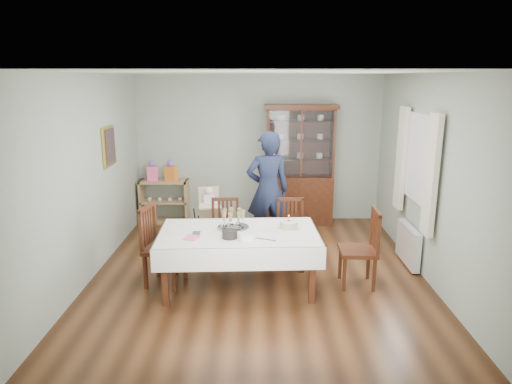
{
  "coord_description": "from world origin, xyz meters",
  "views": [
    {
      "loc": [
        0.0,
        -5.9,
        2.64
      ],
      "look_at": [
        -0.03,
        0.2,
        1.1
      ],
      "focal_mm": 32.0,
      "sensor_mm": 36.0,
      "label": 1
    }
  ],
  "objects_px": {
    "dining_table": "(239,259)",
    "sideboard": "(165,201)",
    "china_cabinet": "(300,163)",
    "high_chair": "(210,224)",
    "woman": "(268,190)",
    "gift_bag_orange": "(171,172)",
    "chair_far_left": "(226,244)",
    "gift_bag_pink": "(152,172)",
    "chair_far_right": "(291,243)",
    "chair_end_left": "(164,261)",
    "champagne_tray": "(233,223)",
    "chair_end_right": "(359,263)",
    "birthday_cake": "(289,225)"
  },
  "relations": [
    {
      "from": "china_cabinet",
      "to": "chair_far_right",
      "type": "height_order",
      "value": "china_cabinet"
    },
    {
      "from": "gift_bag_orange",
      "to": "sideboard",
      "type": "bearing_deg",
      "value": 172.45
    },
    {
      "from": "dining_table",
      "to": "chair_far_left",
      "type": "height_order",
      "value": "chair_far_left"
    },
    {
      "from": "dining_table",
      "to": "champagne_tray",
      "type": "bearing_deg",
      "value": 120.74
    },
    {
      "from": "gift_bag_pink",
      "to": "chair_far_right",
      "type": "bearing_deg",
      "value": -37.35
    },
    {
      "from": "chair_end_left",
      "to": "champagne_tray",
      "type": "xyz_separation_m",
      "value": [
        0.91,
        0.02,
        0.52
      ]
    },
    {
      "from": "high_chair",
      "to": "gift_bag_pink",
      "type": "relative_size",
      "value": 2.71
    },
    {
      "from": "chair_end_left",
      "to": "china_cabinet",
      "type": "bearing_deg",
      "value": -25.68
    },
    {
      "from": "champagne_tray",
      "to": "birthday_cake",
      "type": "bearing_deg",
      "value": -0.62
    },
    {
      "from": "champagne_tray",
      "to": "chair_far_right",
      "type": "bearing_deg",
      "value": 43.63
    },
    {
      "from": "woman",
      "to": "gift_bag_orange",
      "type": "height_order",
      "value": "woman"
    },
    {
      "from": "chair_far_left",
      "to": "chair_far_right",
      "type": "xyz_separation_m",
      "value": [
        0.96,
        0.02,
        -0.0
      ]
    },
    {
      "from": "china_cabinet",
      "to": "gift_bag_orange",
      "type": "height_order",
      "value": "china_cabinet"
    },
    {
      "from": "chair_end_right",
      "to": "birthday_cake",
      "type": "distance_m",
      "value": 1.05
    },
    {
      "from": "woman",
      "to": "champagne_tray",
      "type": "height_order",
      "value": "woman"
    },
    {
      "from": "sideboard",
      "to": "high_chair",
      "type": "bearing_deg",
      "value": -52.95
    },
    {
      "from": "dining_table",
      "to": "woman",
      "type": "relative_size",
      "value": 1.1
    },
    {
      "from": "champagne_tray",
      "to": "high_chair",
      "type": "bearing_deg",
      "value": 108.64
    },
    {
      "from": "woman",
      "to": "high_chair",
      "type": "height_order",
      "value": "woman"
    },
    {
      "from": "sideboard",
      "to": "champagne_tray",
      "type": "distance_m",
      "value": 3.02
    },
    {
      "from": "high_chair",
      "to": "sideboard",
      "type": "bearing_deg",
      "value": 117.43
    },
    {
      "from": "birthday_cake",
      "to": "champagne_tray",
      "type": "bearing_deg",
      "value": 179.38
    },
    {
      "from": "chair_far_left",
      "to": "gift_bag_orange",
      "type": "height_order",
      "value": "gift_bag_orange"
    },
    {
      "from": "sideboard",
      "to": "chair_far_left",
      "type": "relative_size",
      "value": 0.97
    },
    {
      "from": "sideboard",
      "to": "gift_bag_pink",
      "type": "relative_size",
      "value": 2.47
    },
    {
      "from": "chair_far_left",
      "to": "woman",
      "type": "xyz_separation_m",
      "value": [
        0.63,
        0.61,
        0.65
      ]
    },
    {
      "from": "high_chair",
      "to": "chair_far_left",
      "type": "bearing_deg",
      "value": -73.48
    },
    {
      "from": "chair_end_left",
      "to": "chair_far_left",
      "type": "bearing_deg",
      "value": -33.31
    },
    {
      "from": "chair_far_left",
      "to": "gift_bag_pink",
      "type": "bearing_deg",
      "value": 124.31
    },
    {
      "from": "chair_far_right",
      "to": "chair_far_left",
      "type": "bearing_deg",
      "value": 179.25
    },
    {
      "from": "dining_table",
      "to": "sideboard",
      "type": "relative_size",
      "value": 2.28
    },
    {
      "from": "chair_far_left",
      "to": "gift_bag_pink",
      "type": "height_order",
      "value": "gift_bag_pink"
    },
    {
      "from": "chair_end_left",
      "to": "chair_far_right",
      "type": "bearing_deg",
      "value": -54.03
    },
    {
      "from": "chair_end_right",
      "to": "woman",
      "type": "distance_m",
      "value": 1.91
    },
    {
      "from": "gift_bag_orange",
      "to": "chair_end_left",
      "type": "bearing_deg",
      "value": -82.06
    },
    {
      "from": "chair_far_right",
      "to": "high_chair",
      "type": "relative_size",
      "value": 0.93
    },
    {
      "from": "china_cabinet",
      "to": "high_chair",
      "type": "xyz_separation_m",
      "value": [
        -1.52,
        -1.27,
        -0.74
      ]
    },
    {
      "from": "chair_far_left",
      "to": "birthday_cake",
      "type": "height_order",
      "value": "birthday_cake"
    },
    {
      "from": "chair_end_left",
      "to": "gift_bag_orange",
      "type": "bearing_deg",
      "value": 19.28
    },
    {
      "from": "birthday_cake",
      "to": "chair_far_right",
      "type": "bearing_deg",
      "value": 83.28
    },
    {
      "from": "woman",
      "to": "china_cabinet",
      "type": "bearing_deg",
      "value": -126.43
    },
    {
      "from": "dining_table",
      "to": "high_chair",
      "type": "relative_size",
      "value": 2.08
    },
    {
      "from": "chair_far_left",
      "to": "sideboard",
      "type": "bearing_deg",
      "value": 120.17
    },
    {
      "from": "sideboard",
      "to": "dining_table",
      "type": "bearing_deg",
      "value": -61.41
    },
    {
      "from": "sideboard",
      "to": "chair_end_left",
      "type": "distance_m",
      "value": 2.7
    },
    {
      "from": "sideboard",
      "to": "gift_bag_pink",
      "type": "distance_m",
      "value": 0.59
    },
    {
      "from": "chair_end_left",
      "to": "birthday_cake",
      "type": "height_order",
      "value": "chair_end_left"
    },
    {
      "from": "sideboard",
      "to": "high_chair",
      "type": "distance_m",
      "value": 1.62
    },
    {
      "from": "chair_far_right",
      "to": "gift_bag_pink",
      "type": "height_order",
      "value": "gift_bag_pink"
    },
    {
      "from": "champagne_tray",
      "to": "gift_bag_pink",
      "type": "relative_size",
      "value": 1.11
    }
  ]
}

